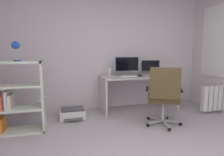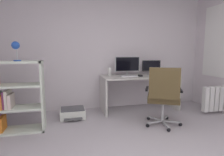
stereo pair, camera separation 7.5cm
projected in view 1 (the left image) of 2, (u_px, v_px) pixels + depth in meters
wall_back at (102, 49)px, 4.20m from camera, size 4.65×0.10×2.61m
desk at (139, 84)px, 4.09m from camera, size 1.62×0.67×0.75m
monitor_main at (127, 65)px, 4.09m from camera, size 0.55×0.18×0.40m
monitor_secondary at (151, 66)px, 4.24m from camera, size 0.41×0.18×0.32m
keyboard at (129, 76)px, 3.90m from camera, size 0.35×0.15×0.02m
computer_mouse at (140, 76)px, 3.93m from camera, size 0.07×0.11×0.03m
desktop_speaker at (109, 72)px, 3.96m from camera, size 0.07×0.07×0.17m
office_chair at (164, 94)px, 3.15m from camera, size 0.68×0.70×1.01m
bookshelf at (5, 100)px, 2.90m from camera, size 0.90×0.36×1.12m
desk_lamp at (16, 47)px, 2.83m from camera, size 0.13×0.12×0.30m
printer at (73, 113)px, 3.62m from camera, size 0.47×0.44×0.19m
radiator at (218, 98)px, 3.92m from camera, size 0.78×0.10×0.50m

